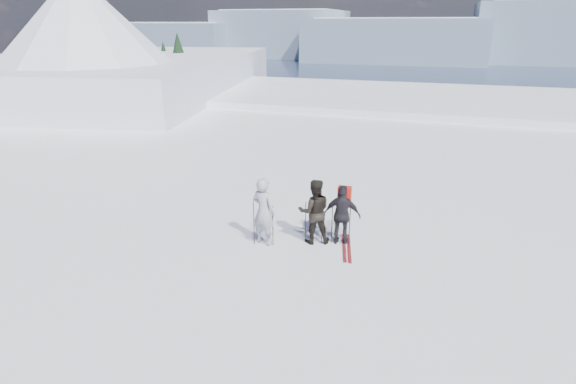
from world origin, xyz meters
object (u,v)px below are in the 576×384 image
Objects in this scene: skier_pack at (342,215)px; skis_loose at (347,248)px; skier_dark at (314,211)px; skier_grey at (264,211)px.

skis_loose is (0.21, -0.25, -0.87)m from skier_pack.
skier_dark is 1.08× the size of skier_pack.
skier_grey reaches higher than skier_dark.
skier_dark reaches higher than skier_pack.
skier_grey is 1.13× the size of skier_pack.
skier_dark is at bearing -142.84° from skier_grey.
skier_pack is 1.06× the size of skis_loose.
skier_pack is at bearing 130.49° from skis_loose.
skis_loose is at bearing 153.13° from skier_dark.
skier_grey is at bearing 15.67° from skier_pack.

